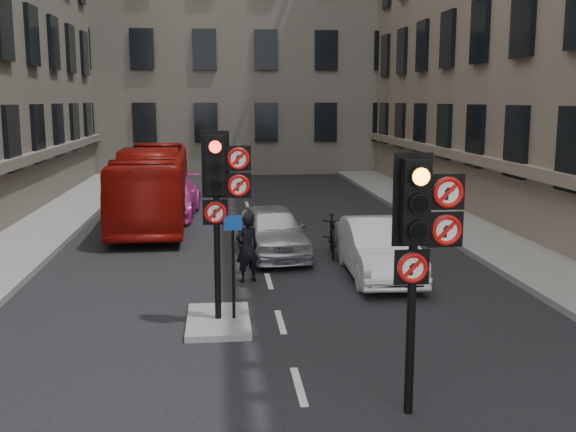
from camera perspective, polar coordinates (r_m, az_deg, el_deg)
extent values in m
cube|color=gray|center=(20.82, -22.71, -2.54)|extent=(3.00, 50.00, 0.16)
cube|color=gray|center=(21.60, 16.95, -1.77)|extent=(3.00, 50.00, 0.16)
cube|color=gray|center=(13.16, -5.91, -8.84)|extent=(1.20, 2.00, 0.12)
cube|color=slate|center=(45.85, -4.64, 16.97)|extent=(30.00, 14.00, 20.00)
cylinder|color=black|center=(9.36, 10.34, -9.41)|extent=(0.12, 0.12, 2.40)
cube|color=black|center=(8.95, 10.69, 1.24)|extent=(0.36, 0.28, 1.10)
cube|color=black|center=(9.07, 10.45, 1.36)|extent=(0.52, 0.03, 1.25)
cylinder|color=orange|center=(8.67, 11.22, 3.28)|extent=(0.22, 0.01, 0.22)
cylinder|color=black|center=(8.72, 11.14, 1.00)|extent=(0.22, 0.01, 0.22)
cylinder|color=black|center=(8.78, 11.07, -1.26)|extent=(0.22, 0.01, 0.22)
cube|color=black|center=(9.04, 13.30, 2.00)|extent=(0.47, 0.05, 0.47)
cylinder|color=white|center=(9.00, 13.38, 1.96)|extent=(0.41, 0.02, 0.41)
torus|color=#BF0C0A|center=(8.99, 13.42, 1.95)|extent=(0.41, 0.06, 0.41)
cube|color=#BF0C0A|center=(8.98, 13.43, 1.95)|extent=(0.25, 0.01, 0.25)
cube|color=black|center=(9.12, 13.18, -1.11)|extent=(0.47, 0.05, 0.47)
cylinder|color=white|center=(9.08, 13.26, -1.16)|extent=(0.41, 0.02, 0.41)
torus|color=#BF0C0A|center=(9.07, 13.29, -1.18)|extent=(0.41, 0.06, 0.41)
cube|color=#BF0C0A|center=(9.06, 13.30, -1.19)|extent=(0.25, 0.01, 0.25)
cube|color=black|center=(9.09, 10.43, -4.27)|extent=(0.47, 0.05, 0.47)
cylinder|color=white|center=(9.06, 10.50, -4.33)|extent=(0.41, 0.02, 0.41)
torus|color=#BF0C0A|center=(9.04, 10.52, -4.36)|extent=(0.41, 0.06, 0.41)
cube|color=#BF0C0A|center=(9.04, 10.53, -4.37)|extent=(0.25, 0.01, 0.25)
cylinder|color=black|center=(12.82, -6.01, -3.49)|extent=(0.12, 0.12, 2.40)
cube|color=black|center=(12.53, -6.15, 4.32)|extent=(0.36, 0.28, 1.10)
cube|color=black|center=(12.66, -6.15, 4.37)|extent=(0.52, 0.03, 1.25)
cylinder|color=#FF1407|center=(12.26, -6.19, 5.84)|extent=(0.22, 0.02, 0.22)
cylinder|color=black|center=(12.29, -6.16, 4.21)|extent=(0.22, 0.02, 0.22)
cylinder|color=black|center=(12.33, -6.13, 2.59)|extent=(0.22, 0.02, 0.22)
cube|color=black|center=(12.51, -4.23, 4.89)|extent=(0.47, 0.05, 0.47)
cylinder|color=white|center=(12.47, -4.23, 4.87)|extent=(0.41, 0.02, 0.41)
torus|color=#BF0C0A|center=(12.45, -4.23, 4.87)|extent=(0.41, 0.06, 0.41)
cube|color=#BF0C0A|center=(12.45, -4.23, 4.86)|extent=(0.25, 0.02, 0.25)
cube|color=black|center=(12.56, -4.20, 2.62)|extent=(0.47, 0.05, 0.47)
cylinder|color=white|center=(12.52, -4.20, 2.59)|extent=(0.41, 0.02, 0.41)
torus|color=#BF0C0A|center=(12.51, -4.20, 2.58)|extent=(0.41, 0.06, 0.41)
cube|color=#BF0C0A|center=(12.50, -4.20, 2.58)|extent=(0.25, 0.02, 0.25)
cube|color=black|center=(12.63, -6.17, 0.33)|extent=(0.47, 0.05, 0.47)
cylinder|color=white|center=(12.59, -6.17, 0.30)|extent=(0.41, 0.02, 0.41)
torus|color=#BF0C0A|center=(12.57, -6.17, 0.29)|extent=(0.41, 0.06, 0.41)
cube|color=#BF0C0A|center=(12.57, -6.17, 0.28)|extent=(0.25, 0.02, 0.25)
imported|color=#B0B3B8|center=(18.55, -1.32, -1.27)|extent=(2.03, 4.21, 1.39)
imported|color=white|center=(16.48, 7.66, -2.75)|extent=(1.58, 4.27, 1.39)
imported|color=#DD41AA|center=(25.09, -10.01, 1.55)|extent=(2.32, 5.05, 1.43)
imported|color=maroon|center=(23.85, -11.41, 2.54)|extent=(2.48, 9.55, 2.64)
imported|color=black|center=(18.68, 3.75, -1.63)|extent=(0.75, 1.92, 1.12)
imported|color=black|center=(15.89, -3.49, -2.73)|extent=(0.70, 0.60, 1.62)
cylinder|color=black|center=(12.86, -4.65, -4.43)|extent=(0.06, 0.06, 1.96)
cube|color=#0D3B97|center=(12.62, -4.70, -0.59)|extent=(0.35, 0.06, 0.28)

